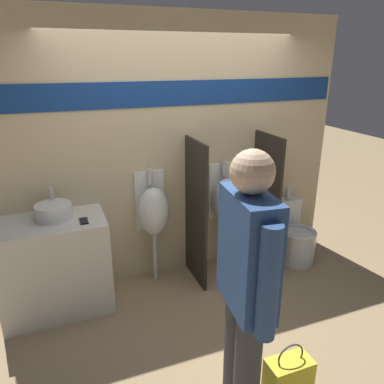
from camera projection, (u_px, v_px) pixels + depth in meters
The scene contains 12 objects.
ground_plane at pixel (198, 294), 3.81m from camera, with size 16.00×16.00×0.00m, color #997F5B.
display_wall at pixel (177, 151), 3.87m from camera, with size 3.69×0.07×2.70m.
sink_counter at pixel (55, 266), 3.45m from camera, with size 0.96×0.57×0.91m.
sink_basin at pixel (54, 211), 3.35m from camera, with size 0.32×0.32×0.27m.
cell_phone at pixel (84, 221), 3.30m from camera, with size 0.07×0.14×0.01m.
divider_near_counter at pixel (196, 213), 3.84m from camera, with size 0.03×0.55×1.52m.
divider_mid at pixel (265, 203), 4.12m from camera, with size 0.03×0.55×1.52m.
urinal_near_counter at pixel (153, 211), 3.81m from camera, with size 0.33×0.28×1.22m.
urinal_far at pixel (226, 200), 4.10m from camera, with size 0.33×0.28×1.22m.
toilet at pixel (295, 238), 4.39m from camera, with size 0.41×0.57×0.84m.
person_in_vest at pixel (246, 287), 2.18m from camera, with size 0.25×0.64×1.83m.
shopping_bag at pixel (288, 381), 2.57m from camera, with size 0.31×0.17×0.49m.
Camera 1 is at (-1.23, -2.99, 2.27)m, focal length 35.00 mm.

